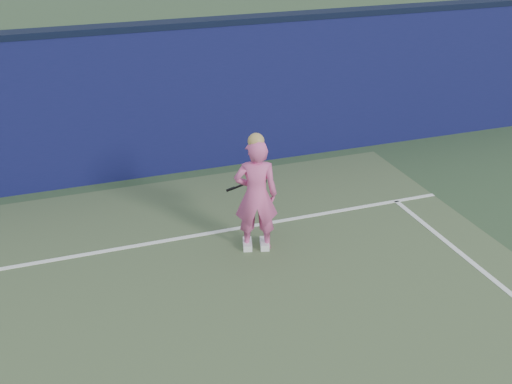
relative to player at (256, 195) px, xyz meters
name	(u,v)px	position (x,y,z in m)	size (l,w,h in m)	color
backstop_wall	(66,113)	(-2.19, 3.09, 0.43)	(24.00, 0.40, 2.50)	#0E113E
wall_cap	(55,32)	(-2.19, 3.09, 1.73)	(24.00, 0.42, 0.10)	black
player	(256,195)	(0.00, 0.00, 0.00)	(0.68, 0.54, 1.71)	#D35290
racket	(255,181)	(0.14, 0.45, -0.01)	(0.60, 0.14, 0.32)	black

